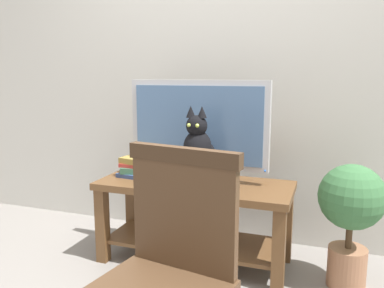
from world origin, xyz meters
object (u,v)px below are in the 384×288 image
tv_stand (195,207)px  wooden_chair (166,262)px  media_box (199,182)px  potted_plant (351,210)px  cat (198,152)px  book_stack (137,167)px  tv (198,128)px

tv_stand → wooden_chair: (0.26, -1.06, 0.17)m
wooden_chair → media_box: bearing=101.6°
media_box → potted_plant: 0.88m
media_box → cat: (0.00, -0.02, 0.19)m
tv_stand → media_box: (0.06, -0.09, 0.20)m
tv_stand → media_box: bearing=-57.1°
tv_stand → potted_plant: potted_plant is taller
potted_plant → book_stack: bearing=179.3°
tv_stand → tv: bearing=90.0°
book_stack → potted_plant: 1.35m
media_box → cat: bearing=-86.2°
tv → book_stack: bearing=-172.6°
tv → wooden_chair: bearing=-77.1°
media_box → wooden_chair: size_ratio=0.42×
wooden_chair → book_stack: bearing=122.0°
tv → potted_plant: tv is taller
tv_stand → book_stack: bearing=178.0°
tv → potted_plant: size_ratio=1.26×
media_box → book_stack: bearing=167.3°
tv → tv_stand: bearing=-90.0°
media_box → potted_plant: potted_plant is taller
tv → cat: bearing=-71.1°
potted_plant → media_box: bearing=-174.1°
cat → media_box: bearing=93.8°
cat → book_stack: cat is taller
cat → tv: bearing=108.9°
book_stack → potted_plant: size_ratio=0.34×
tv_stand → tv: (0.00, 0.07, 0.51)m
media_box → cat: 0.19m
tv_stand → cat: bearing=-61.0°
cat → wooden_chair: 1.00m
tv_stand → wooden_chair: 1.11m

